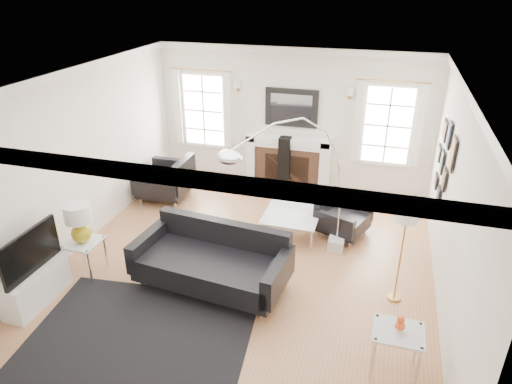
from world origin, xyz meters
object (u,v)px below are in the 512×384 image
(coffee_table, at_px, (292,216))
(gourd_lamp, at_px, (79,221))
(armchair_right, at_px, (340,217))
(arc_floor_lamp, at_px, (290,186))
(fireplace, at_px, (288,163))
(sofa, at_px, (213,261))
(armchair_left, at_px, (168,181))

(coffee_table, height_order, gourd_lamp, gourd_lamp)
(armchair_right, height_order, coffee_table, armchair_right)
(arc_floor_lamp, bearing_deg, gourd_lamp, -158.04)
(fireplace, distance_m, armchair_right, 2.02)
(sofa, bearing_deg, gourd_lamp, -171.91)
(armchair_right, distance_m, gourd_lamp, 4.13)
(sofa, xyz_separation_m, arc_floor_lamp, (0.88, 0.85, 0.89))
(armchair_left, distance_m, armchair_right, 3.42)
(armchair_left, relative_size, armchair_right, 1.02)
(gourd_lamp, height_order, arc_floor_lamp, arc_floor_lamp)
(gourd_lamp, xyz_separation_m, arc_floor_lamp, (2.79, 1.12, 0.40))
(armchair_left, xyz_separation_m, arc_floor_lamp, (2.72, -1.46, 0.89))
(fireplace, xyz_separation_m, armchair_right, (1.26, -1.55, -0.23))
(arc_floor_lamp, bearing_deg, sofa, -135.91)
(armchair_left, distance_m, arc_floor_lamp, 3.21)
(armchair_right, relative_size, gourd_lamp, 1.71)
(fireplace, bearing_deg, armchair_left, -151.77)
(coffee_table, bearing_deg, sofa, -115.66)
(armchair_right, distance_m, arc_floor_lamp, 1.58)
(armchair_right, bearing_deg, sofa, -129.28)
(fireplace, xyz_separation_m, gourd_lamp, (-2.20, -3.73, 0.33))
(armchair_right, bearing_deg, arc_floor_lamp, -122.78)
(armchair_left, relative_size, coffee_table, 1.15)
(fireplace, bearing_deg, arc_floor_lamp, -77.33)
(gourd_lamp, bearing_deg, arc_floor_lamp, 21.96)
(gourd_lamp, distance_m, arc_floor_lamp, 3.03)
(armchair_left, bearing_deg, sofa, -51.61)
(sofa, xyz_separation_m, gourd_lamp, (-1.91, -0.27, 0.50))
(armchair_right, xyz_separation_m, coffee_table, (-0.78, -0.29, 0.06))
(gourd_lamp, bearing_deg, fireplace, 59.47)
(sofa, relative_size, gourd_lamp, 3.72)
(sofa, bearing_deg, coffee_table, 64.34)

